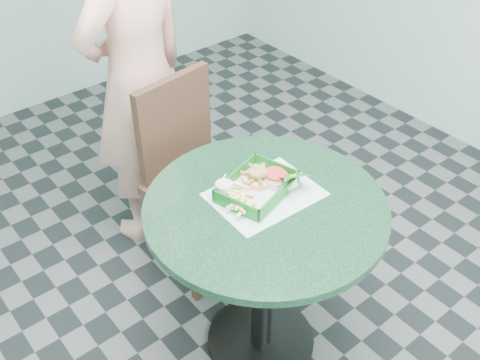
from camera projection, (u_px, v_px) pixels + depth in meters
floor at (261, 340)px, 2.41m from camera, size 4.00×5.00×0.02m
cafe_table at (264, 244)px, 2.05m from camera, size 0.85×0.85×0.75m
dining_chair at (189, 166)px, 2.51m from camera, size 0.40×0.40×0.93m
diner_person at (136, 56)px, 2.42m from camera, size 0.78×0.61×1.91m
placemat at (265, 199)px, 1.99m from camera, size 0.38×0.29×0.00m
food_basket at (257, 193)px, 1.99m from camera, size 0.26×0.19×0.05m
crab_sandwich at (262, 179)px, 2.00m from camera, size 0.11×0.11×0.07m
fries_pile at (236, 197)px, 1.94m from camera, size 0.15×0.16×0.05m
sauce_ramekin at (223, 185)px, 1.97m from camera, size 0.06×0.06×0.03m
garnish_cup at (282, 186)px, 1.98m from camera, size 0.13×0.13×0.05m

